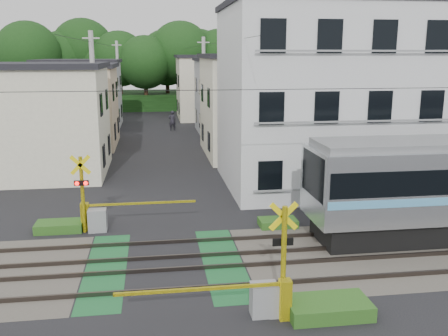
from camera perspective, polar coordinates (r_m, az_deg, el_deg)
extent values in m
plane|color=black|center=(16.77, -6.75, -10.98)|extent=(120.00, 120.00, 0.00)
cube|color=#47423A|center=(16.77, -6.75, -10.98)|extent=(120.00, 6.00, 0.00)
cube|color=black|center=(16.77, -6.75, -10.97)|extent=(5.20, 120.00, 0.00)
cube|color=#145126|center=(16.85, -13.34, -11.12)|extent=(1.30, 6.00, 0.00)
cube|color=#145126|center=(16.90, -0.18, -10.67)|extent=(1.30, 6.00, 0.00)
cube|color=#3F3833|center=(15.02, -6.54, -13.66)|extent=(120.00, 0.08, 0.14)
cube|color=#3F3833|center=(16.29, -6.70, -11.47)|extent=(120.00, 0.08, 0.14)
cube|color=#3F3833|center=(17.20, -6.80, -10.10)|extent=(120.00, 0.08, 0.14)
cube|color=#3F3833|center=(18.50, -6.92, -8.42)|extent=(120.00, 0.08, 0.14)
cube|color=black|center=(19.59, 17.43, -6.99)|extent=(2.40, 2.20, 0.60)
cube|color=black|center=(17.96, 10.26, -0.74)|extent=(0.10, 2.41, 1.56)
cylinder|color=yellow|center=(13.27, 6.81, -10.56)|extent=(0.14, 0.14, 3.00)
cube|color=yellow|center=(12.94, 6.84, -5.50)|extent=(0.77, 0.05, 0.77)
cube|color=yellow|center=(12.94, 6.84, -5.50)|extent=(0.77, 0.05, 0.77)
cube|color=black|center=(13.17, 6.76, -8.39)|extent=(0.55, 0.05, 0.20)
sphere|color=#FF0C07|center=(13.19, 6.01, -8.35)|extent=(0.16, 0.16, 0.16)
sphere|color=#FF0C07|center=(13.27, 7.37, -8.25)|extent=(0.16, 0.16, 0.16)
cube|color=gray|center=(13.62, 4.59, -14.78)|extent=(0.70, 0.50, 0.90)
cube|color=yellow|center=(13.47, 6.98, -14.69)|extent=(0.30, 0.30, 1.10)
cube|color=yellow|center=(12.90, -2.94, -13.66)|extent=(4.20, 0.08, 0.08)
cylinder|color=yellow|center=(19.85, -15.85, -2.98)|extent=(0.14, 0.14, 3.00)
cube|color=yellow|center=(19.47, -16.10, 0.34)|extent=(0.77, 0.05, 0.77)
cube|color=yellow|center=(19.47, -16.10, 0.34)|extent=(0.77, 0.05, 0.77)
cube|color=black|center=(19.63, -15.98, -1.66)|extent=(0.55, 0.05, 0.20)
sphere|color=#FF0C07|center=(19.60, -16.46, -1.72)|extent=(0.16, 0.16, 0.16)
sphere|color=#FF0C07|center=(19.55, -15.54, -1.69)|extent=(0.16, 0.16, 0.16)
cube|color=gray|center=(20.10, -14.25, -5.83)|extent=(0.70, 0.50, 0.90)
cube|color=yellow|center=(20.36, -15.60, -5.37)|extent=(0.30, 0.30, 1.10)
cube|color=yellow|center=(20.05, -9.28, -3.99)|extent=(4.20, 0.08, 0.08)
cube|color=silver|center=(26.44, 11.29, 7.73)|extent=(10.00, 8.00, 9.00)
cube|color=black|center=(26.45, 11.75, 17.81)|extent=(10.20, 8.16, 0.30)
cube|color=black|center=(22.06, 5.30, -0.97)|extent=(1.10, 0.06, 1.40)
cube|color=black|center=(22.74, 11.32, -0.74)|extent=(1.10, 0.06, 1.40)
cube|color=black|center=(23.66, 16.93, -0.53)|extent=(1.10, 0.06, 1.40)
cube|color=black|center=(24.80, 22.06, -0.32)|extent=(1.10, 0.06, 1.40)
cube|color=gray|center=(23.13, 14.36, -2.20)|extent=(9.00, 0.06, 0.08)
cube|color=black|center=(21.54, 5.47, 6.80)|extent=(1.10, 0.06, 1.40)
cube|color=black|center=(22.24, 11.66, 6.79)|extent=(1.10, 0.06, 1.40)
cube|color=black|center=(23.18, 17.41, 6.70)|extent=(1.10, 0.06, 1.40)
cube|color=black|center=(24.34, 22.66, 6.57)|extent=(1.10, 0.06, 1.40)
cube|color=gray|center=(22.56, 14.78, 5.18)|extent=(9.00, 0.06, 0.08)
cube|color=black|center=(21.43, 5.65, 14.80)|extent=(1.10, 0.06, 1.40)
cube|color=black|center=(22.14, 12.02, 14.53)|extent=(1.10, 0.06, 1.40)
cube|color=black|center=(23.08, 17.92, 14.12)|extent=(1.10, 0.06, 1.40)
cube|color=black|center=(24.24, 23.29, 13.62)|extent=(1.10, 0.06, 1.40)
cube|color=gray|center=(22.38, 15.23, 12.80)|extent=(9.00, 0.06, 0.08)
cube|color=silver|center=(30.24, -20.11, 4.96)|extent=(7.00, 7.00, 6.00)
cube|color=black|center=(30.01, -20.58, 10.92)|extent=(7.35, 7.35, 0.30)
cube|color=black|center=(28.26, -13.54, 1.38)|extent=(0.06, 1.00, 1.20)
cube|color=black|center=(31.69, -12.99, 2.63)|extent=(0.06, 1.00, 1.20)
cube|color=black|center=(27.86, -13.85, 7.03)|extent=(0.06, 1.00, 1.20)
cube|color=black|center=(31.33, -13.25, 7.68)|extent=(0.06, 1.00, 1.20)
cube|color=silver|center=(34.26, 3.77, 6.98)|extent=(7.00, 8.00, 6.50)
cube|color=black|center=(34.08, 3.85, 12.67)|extent=(7.35, 8.40, 0.30)
cube|color=black|center=(32.01, -1.75, 3.06)|extent=(0.06, 1.00, 1.20)
cube|color=black|center=(35.94, -2.47, 4.13)|extent=(0.06, 1.00, 1.20)
cube|color=black|center=(31.65, -1.78, 8.06)|extent=(0.06, 1.00, 1.20)
cube|color=black|center=(35.62, -2.51, 8.59)|extent=(0.06, 1.00, 1.20)
cube|color=#CDB391|center=(39.13, -18.19, 6.59)|extent=(8.00, 7.00, 5.80)
cube|color=black|center=(38.94, -18.51, 11.04)|extent=(8.40, 7.35, 0.30)
cube|color=black|center=(37.10, -12.32, 4.13)|extent=(0.06, 1.00, 1.20)
cube|color=black|center=(40.56, -11.99, 4.87)|extent=(0.06, 1.00, 1.20)
cube|color=black|center=(36.79, -12.53, 8.44)|extent=(0.06, 1.00, 1.20)
cube|color=black|center=(40.28, -12.18, 8.81)|extent=(0.06, 1.00, 1.20)
cube|color=#AAADB0|center=(44.13, 1.59, 8.12)|extent=(7.00, 7.00, 6.20)
cube|color=black|center=(43.98, 1.61, 12.35)|extent=(7.35, 7.35, 0.30)
cube|color=black|center=(42.14, -2.78, 5.42)|extent=(0.06, 1.00, 1.20)
cube|color=black|center=(45.59, -3.20, 5.99)|extent=(0.06, 1.00, 1.20)
cube|color=black|center=(41.86, -2.82, 9.23)|extent=(0.06, 1.00, 1.20)
cube|color=black|center=(45.34, -3.25, 9.50)|extent=(0.06, 1.00, 1.20)
cube|color=#AAADB0|center=(48.93, -16.00, 7.99)|extent=(7.00, 8.00, 6.00)
cube|color=black|center=(48.79, -16.24, 11.67)|extent=(7.35, 8.40, 0.30)
cube|color=black|center=(46.76, -11.89, 5.91)|extent=(0.06, 1.00, 1.20)
cube|color=black|center=(50.73, -11.62, 6.45)|extent=(0.06, 1.00, 1.20)
cube|color=black|center=(46.52, -12.05, 9.33)|extent=(0.06, 1.00, 1.20)
cube|color=black|center=(50.51, -11.76, 9.60)|extent=(0.06, 1.00, 1.20)
cube|color=beige|center=(53.89, -0.98, 9.10)|extent=(8.00, 7.00, 6.40)
cube|color=black|center=(53.77, -0.99, 12.66)|extent=(8.40, 7.35, 0.30)
cube|color=black|center=(51.96, -5.17, 6.80)|extent=(0.06, 1.00, 1.20)
cube|color=black|center=(55.43, -5.37, 7.18)|extent=(0.06, 1.00, 1.20)
cube|color=black|center=(51.74, -5.23, 9.89)|extent=(0.06, 1.00, 1.20)
cube|color=black|center=(55.23, -5.43, 10.07)|extent=(0.06, 1.00, 1.20)
cube|color=#163812|center=(65.60, -8.00, 7.73)|extent=(40.00, 10.00, 2.00)
cylinder|color=#332114|center=(62.22, -21.18, 8.21)|extent=(0.50, 0.50, 5.23)
sphere|color=#163812|center=(62.08, -21.50, 12.05)|extent=(7.32, 7.32, 7.32)
cylinder|color=#332114|center=(65.07, -17.85, 8.41)|extent=(0.50, 0.50, 4.75)
sphere|color=#163812|center=(64.92, -18.08, 11.76)|extent=(6.65, 6.65, 6.65)
cylinder|color=#332114|center=(65.92, -15.57, 8.96)|extent=(0.50, 0.50, 5.56)
sphere|color=#163812|center=(65.80, -15.80, 12.82)|extent=(7.78, 7.78, 7.78)
cylinder|color=#332114|center=(63.92, -13.29, 8.40)|extent=(0.50, 0.50, 4.27)
sphere|color=#163812|center=(63.76, -13.45, 11.45)|extent=(5.97, 5.97, 5.97)
cylinder|color=#332114|center=(63.11, -11.71, 8.65)|extent=(0.50, 0.50, 4.77)
sphere|color=#163812|center=(62.97, -11.87, 12.11)|extent=(6.68, 6.68, 6.68)
cylinder|color=#332114|center=(60.81, -8.89, 8.47)|extent=(0.50, 0.50, 4.48)
sphere|color=#163812|center=(60.64, -9.01, 11.84)|extent=(6.27, 6.27, 6.27)
cylinder|color=#332114|center=(63.33, -6.46, 8.90)|extent=(0.50, 0.50, 4.89)
sphere|color=#163812|center=(63.18, -6.55, 12.44)|extent=(6.84, 6.84, 6.84)
cylinder|color=#332114|center=(62.24, -4.92, 9.08)|extent=(0.50, 0.50, 5.35)
sphere|color=#163812|center=(62.11, -5.00, 13.02)|extent=(7.49, 7.49, 7.49)
cylinder|color=#332114|center=(64.90, -2.88, 9.08)|extent=(0.50, 0.50, 4.94)
sphere|color=#163812|center=(64.76, -2.92, 12.58)|extent=(6.92, 6.92, 6.92)
cylinder|color=#332114|center=(63.39, -0.55, 8.99)|extent=(0.50, 0.50, 4.92)
sphere|color=#163812|center=(63.24, -0.55, 12.55)|extent=(6.88, 6.88, 6.88)
cylinder|color=#332114|center=(62.21, 2.36, 8.86)|extent=(0.50, 0.50, 4.80)
sphere|color=#163812|center=(62.06, 2.40, 12.40)|extent=(6.73, 6.73, 6.73)
cylinder|color=#332114|center=(62.74, 4.33, 9.32)|extent=(0.50, 0.50, 5.80)
sphere|color=#163812|center=(62.63, 4.41, 13.56)|extent=(8.12, 8.12, 8.12)
cube|color=black|center=(17.73, 12.64, 8.82)|extent=(60.00, 0.02, 0.02)
cylinder|color=#A5A5A0|center=(28.65, -14.56, 6.95)|extent=(0.26, 0.26, 8.00)
cube|color=#A5A5A0|center=(28.53, -14.98, 14.15)|extent=(0.90, 0.08, 0.08)
cylinder|color=#A5A5A0|center=(37.65, -2.31, 8.67)|extent=(0.26, 0.26, 8.00)
cube|color=#A5A5A0|center=(37.55, -2.36, 14.16)|extent=(0.90, 0.08, 0.08)
cylinder|color=#A5A5A0|center=(49.52, -11.98, 9.42)|extent=(0.26, 0.26, 8.00)
cube|color=#A5A5A0|center=(49.45, -12.17, 13.58)|extent=(0.90, 0.08, 0.08)
cube|color=black|center=(38.98, -13.18, 13.50)|extent=(0.02, 42.00, 0.02)
cube|color=black|center=(39.04, -2.59, 13.81)|extent=(0.02, 42.00, 0.02)
imported|color=#25232C|center=(45.34, -5.94, 5.40)|extent=(0.72, 0.53, 1.81)
cube|color=#2D5E1E|center=(14.01, 11.81, -15.34)|extent=(2.20, 1.20, 0.40)
cube|color=#2D5E1E|center=(20.68, -18.28, -6.35)|extent=(1.80, 1.00, 0.36)
cube|color=#2D5E1E|center=(20.28, 6.16, -6.22)|extent=(1.50, 0.90, 0.30)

